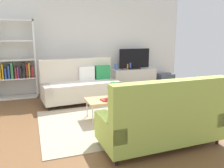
% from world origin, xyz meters
% --- Properties ---
extents(ground_plane, '(7.68, 7.68, 0.00)m').
position_xyz_m(ground_plane, '(0.00, 0.00, 0.00)').
color(ground_plane, brown).
extents(wall_far, '(6.40, 0.12, 2.90)m').
position_xyz_m(wall_far, '(0.00, 2.80, 1.45)').
color(wall_far, white).
rests_on(wall_far, ground_plane).
extents(area_rug, '(2.90, 2.20, 0.01)m').
position_xyz_m(area_rug, '(-0.07, -0.06, 0.01)').
color(area_rug, tan).
rests_on(area_rug, ground_plane).
extents(couch_beige, '(1.97, 1.02, 1.10)m').
position_xyz_m(couch_beige, '(-0.41, 1.56, 0.45)').
color(couch_beige, beige).
rests_on(couch_beige, ground_plane).
extents(couch_green, '(1.92, 0.89, 1.10)m').
position_xyz_m(couch_green, '(0.26, -1.29, 0.45)').
color(couch_green, '#A3BC4C').
rests_on(couch_green, ground_plane).
extents(coffee_table, '(1.10, 0.56, 0.42)m').
position_xyz_m(coffee_table, '(-0.02, 0.14, 0.39)').
color(coffee_table, tan).
rests_on(coffee_table, ground_plane).
extents(tv_console, '(1.40, 0.44, 0.64)m').
position_xyz_m(tv_console, '(1.51, 2.46, 0.32)').
color(tv_console, silver).
rests_on(tv_console, ground_plane).
extents(tv, '(1.00, 0.20, 0.64)m').
position_xyz_m(tv, '(1.51, 2.44, 0.95)').
color(tv, black).
rests_on(tv, tv_console).
extents(bookshelf, '(1.10, 0.36, 2.10)m').
position_xyz_m(bookshelf, '(-1.99, 2.48, 0.96)').
color(bookshelf, white).
rests_on(bookshelf, ground_plane).
extents(storage_trunk, '(0.52, 0.40, 0.44)m').
position_xyz_m(storage_trunk, '(2.61, 2.36, 0.22)').
color(storage_trunk, '#4C5666').
rests_on(storage_trunk, ground_plane).
extents(potted_plant, '(0.25, 0.25, 0.36)m').
position_xyz_m(potted_plant, '(-0.01, 0.14, 0.61)').
color(potted_plant, brown).
rests_on(potted_plant, coffee_table).
extents(table_book_0, '(0.27, 0.23, 0.03)m').
position_xyz_m(table_book_0, '(-0.18, 0.06, 0.43)').
color(table_book_0, red).
rests_on(table_book_0, coffee_table).
extents(vase_0, '(0.12, 0.12, 0.18)m').
position_xyz_m(vase_0, '(0.93, 2.51, 0.73)').
color(vase_0, '#4C72B2').
rests_on(vase_0, tv_console).
extents(vase_1, '(0.10, 0.10, 0.13)m').
position_xyz_m(vase_1, '(1.12, 2.51, 0.71)').
color(vase_1, '#B24C4C').
rests_on(vase_1, tv_console).
extents(bottle_0, '(0.04, 0.04, 0.17)m').
position_xyz_m(bottle_0, '(1.28, 2.42, 0.73)').
color(bottle_0, orange).
rests_on(bottle_0, tv_console).
extents(bottle_1, '(0.06, 0.06, 0.21)m').
position_xyz_m(bottle_1, '(1.37, 2.42, 0.74)').
color(bottle_1, '#3359B2').
rests_on(bottle_1, tv_console).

